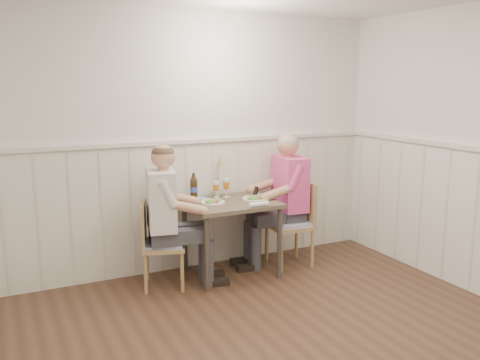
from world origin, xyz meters
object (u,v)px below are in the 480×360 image
at_px(dining_table, 231,212).
at_px(chair_right, 294,220).
at_px(diner_cream, 166,228).
at_px(man_in_pink, 286,209).
at_px(beer_bottle, 194,188).
at_px(grass_vase, 217,177).
at_px(chair_left, 158,241).

xyz_separation_m(dining_table, chair_right, (0.72, -0.03, -0.17)).
bearing_deg(chair_right, diner_cream, 179.99).
bearing_deg(chair_right, man_in_pink, 123.44).
xyz_separation_m(beer_bottle, grass_vase, (0.28, 0.06, 0.08)).
bearing_deg(beer_bottle, man_in_pink, -11.16).
bearing_deg(beer_bottle, chair_right, -15.02).
distance_m(man_in_pink, beer_bottle, 1.02).
xyz_separation_m(dining_table, grass_vase, (-0.02, 0.30, 0.30)).
height_order(dining_table, diner_cream, diner_cream).
height_order(dining_table, chair_left, chair_left).
relative_size(chair_left, grass_vase, 1.86).
bearing_deg(chair_left, man_in_pink, 1.98).
distance_m(chair_right, chair_left, 1.47).
xyz_separation_m(chair_right, beer_bottle, (-1.01, 0.27, 0.39)).
bearing_deg(diner_cream, dining_table, 2.40).
height_order(dining_table, beer_bottle, beer_bottle).
bearing_deg(man_in_pink, dining_table, -175.32).
bearing_deg(beer_bottle, dining_table, -39.32).
distance_m(chair_left, grass_vase, 0.94).
height_order(dining_table, grass_vase, grass_vase).
relative_size(chair_right, diner_cream, 0.64).
height_order(chair_left, man_in_pink, man_in_pink).
bearing_deg(dining_table, chair_right, -2.29).
bearing_deg(beer_bottle, grass_vase, 11.32).
bearing_deg(chair_left, beer_bottle, 27.60).
distance_m(chair_right, diner_cream, 1.40).
bearing_deg(grass_vase, man_in_pink, -19.74).
distance_m(dining_table, man_in_pink, 0.67).
height_order(dining_table, man_in_pink, man_in_pink).
relative_size(dining_table, grass_vase, 1.97).
bearing_deg(chair_left, dining_table, -0.39).
xyz_separation_m(chair_left, diner_cream, (0.08, -0.03, 0.13)).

